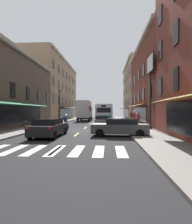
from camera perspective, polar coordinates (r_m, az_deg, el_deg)
ground_plane at (r=19.84m, az=-4.14°, el=-5.60°), size 34.80×80.00×0.10m
lane_centre_dashes at (r=19.59m, az=-4.24°, el=-5.52°), size 0.14×73.90×0.01m
crosswalk_near at (r=10.11m, az=-11.92°, el=-11.10°), size 7.10×2.80×0.01m
sidewalk_left at (r=21.43m, az=-20.03°, el=-4.85°), size 3.00×80.00×0.14m
sidewalk_right at (r=19.91m, az=13.01°, el=-5.24°), size 3.00×80.00×0.14m
billboard_sign at (r=20.99m, az=15.93°, el=11.21°), size 0.40×2.77×7.64m
transit_bus at (r=33.36m, az=2.58°, el=-0.32°), size 2.68×11.48×3.06m
box_truck at (r=38.31m, az=-3.41°, el=0.40°), size 2.58×7.12×3.96m
sedan_near at (r=15.31m, az=-13.82°, el=-4.47°), size 1.98×4.68×1.41m
sedan_mid at (r=15.33m, az=7.23°, el=-4.48°), size 4.52×2.14×1.39m
sedan_far at (r=24.08m, az=1.94°, el=-2.70°), size 1.91×4.71×1.41m
motorcycle_rider at (r=19.54m, az=-9.03°, el=-3.46°), size 0.62×2.07×1.66m
bicycle_near at (r=22.86m, az=-15.26°, el=-3.43°), size 1.70×0.48×0.91m
bicycle_mid at (r=19.26m, az=-18.94°, el=-4.15°), size 1.71×0.48×0.91m
pedestrian_near at (r=25.94m, az=11.05°, el=-1.70°), size 0.36×0.51×1.76m
pedestrian_mid at (r=20.57m, az=12.44°, el=-2.45°), size 0.36×0.36×1.69m
pedestrian_far at (r=22.79m, az=11.30°, el=-2.01°), size 0.36×0.36×1.79m
pedestrian_rear at (r=33.51m, az=10.41°, el=-1.30°), size 0.36×0.36×1.75m
street_lamp_twin at (r=29.94m, az=-10.83°, el=2.24°), size 1.42×0.32×5.14m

